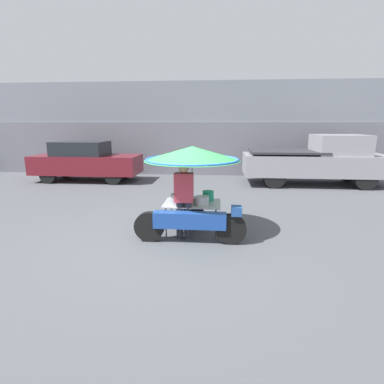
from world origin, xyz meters
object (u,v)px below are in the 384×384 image
at_px(vendor_person, 184,197).
at_px(parked_car, 86,161).
at_px(pickup_truck, 318,161).
at_px(vendor_motorcycle_cart, 192,167).

bearing_deg(vendor_person, parked_car, 128.51).
bearing_deg(pickup_truck, vendor_person, -126.85).
xyz_separation_m(vendor_motorcycle_cart, pickup_truck, (4.37, 5.74, -0.52)).
bearing_deg(vendor_person, vendor_motorcycle_cart, 63.44).
height_order(vendor_motorcycle_cart, parked_car, vendor_motorcycle_cart).
relative_size(vendor_person, parked_car, 0.37).
xyz_separation_m(vendor_person, pickup_truck, (4.52, 6.03, 0.06)).
bearing_deg(vendor_motorcycle_cart, pickup_truck, 52.70).
bearing_deg(pickup_truck, vendor_motorcycle_cart, -127.30).
relative_size(vendor_motorcycle_cart, parked_car, 0.52).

